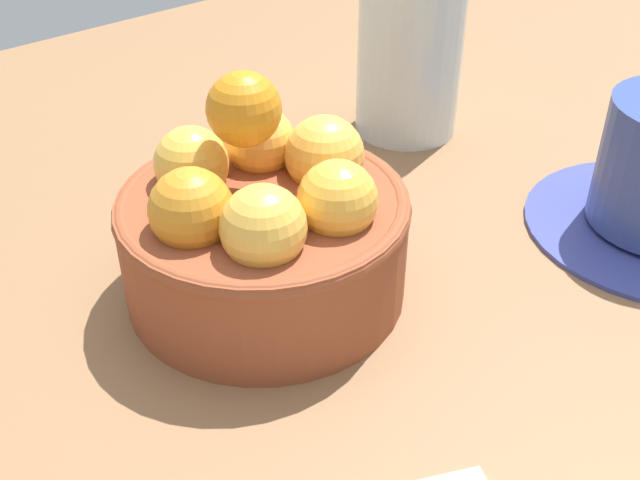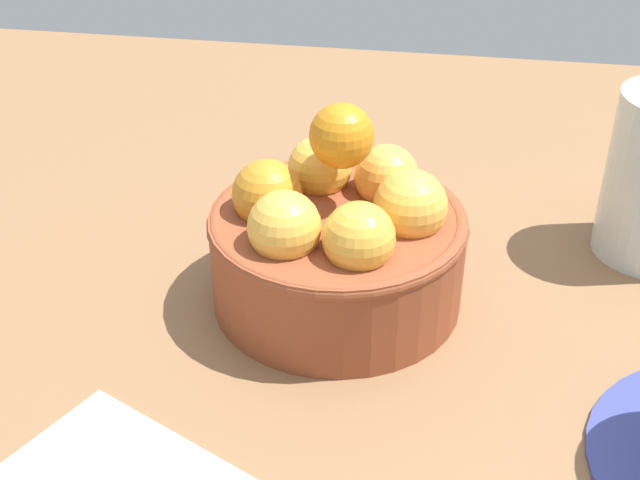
% 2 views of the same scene
% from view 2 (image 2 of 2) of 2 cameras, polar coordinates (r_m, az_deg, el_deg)
% --- Properties ---
extents(ground_plane, '(1.40, 0.89, 0.03)m').
position_cam_2_polar(ground_plane, '(0.54, 1.10, -5.25)').
color(ground_plane, brown).
extents(terracotta_bowl, '(0.15, 0.15, 0.12)m').
position_cam_2_polar(terracotta_bowl, '(0.51, 1.17, 0.01)').
color(terracotta_bowl, brown).
rests_on(terracotta_bowl, ground_plane).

